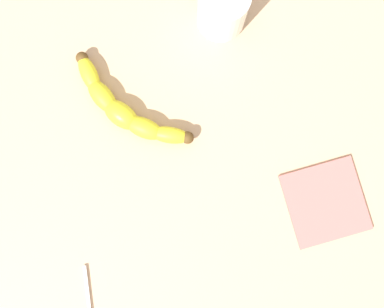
# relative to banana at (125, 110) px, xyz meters

# --- Properties ---
(wooden_tabletop) EXTENTS (1.20, 1.20, 0.03)m
(wooden_tabletop) POSITION_rel_banana_xyz_m (-0.03, -0.04, -0.03)
(wooden_tabletop) COLOR tan
(wooden_tabletop) RESTS_ON ground
(banana) EXTENTS (0.21, 0.12, 0.04)m
(banana) POSITION_rel_banana_xyz_m (0.00, 0.00, 0.00)
(banana) COLOR yellow
(banana) RESTS_ON wooden_tabletop
(smoothie_glass) EXTENTS (0.08, 0.08, 0.09)m
(smoothie_glass) POSITION_rel_banana_xyz_m (0.07, -0.20, 0.03)
(smoothie_glass) COLOR silver
(smoothie_glass) RESTS_ON wooden_tabletop
(folded_napkin) EXTENTS (0.14, 0.14, 0.01)m
(folded_napkin) POSITION_rel_banana_xyz_m (-0.26, -0.22, -0.01)
(folded_napkin) COLOR #BC6660
(folded_napkin) RESTS_ON wooden_tabletop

